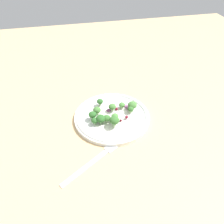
{
  "coord_description": "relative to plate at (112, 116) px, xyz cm",
  "views": [
    {
      "loc": [
        -12.94,
        -47.08,
        47.07
      ],
      "look_at": [
        -1.98,
        2.67,
        2.7
      ],
      "focal_mm": 35.22,
      "sensor_mm": 36.0,
      "label": 1
    }
  ],
  "objects": [
    {
      "name": "ground_plane",
      "position": [
        1.98,
        -2.67,
        -1.86
      ],
      "size": [
        180.0,
        180.0,
        2.0
      ],
      "primitive_type": "cube",
      "color": "tan"
    },
    {
      "name": "plate",
      "position": [
        0.0,
        0.0,
        0.0
      ],
      "size": [
        23.49,
        23.49,
        1.7
      ],
      "color": "white",
      "rests_on": "ground_plane"
    },
    {
      "name": "dressing_pool",
      "position": [
        -0.0,
        -0.0,
        0.44
      ],
      "size": [
        13.62,
        13.62,
        0.2
      ],
      "primitive_type": "cylinder",
      "color": "white",
      "rests_on": "plate"
    },
    {
      "name": "broccoli_floret_0",
      "position": [
        0.32,
        -2.86,
        2.26
      ],
      "size": [
        2.17,
        2.17,
        2.2
      ],
      "color": "#ADD18E",
      "rests_on": "plate"
    },
    {
      "name": "broccoli_floret_1",
      "position": [
        6.85,
        1.21,
        2.37
      ],
      "size": [
        2.91,
        2.91,
        2.95
      ],
      "color": "#8EB77A",
      "rests_on": "plate"
    },
    {
      "name": "broccoli_floret_2",
      "position": [
        3.83,
        2.61,
        1.87
      ],
      "size": [
        1.98,
        1.98,
        2.01
      ],
      "color": "#ADD18E",
      "rests_on": "plate"
    },
    {
      "name": "broccoli_floret_3",
      "position": [
        -4.02,
        -2.39,
        2.22
      ],
      "size": [
        2.85,
        2.85,
        2.89
      ],
      "color": "#8EB77A",
      "rests_on": "plate"
    },
    {
      "name": "broccoli_floret_4",
      "position": [
        -5.85,
        -2.46,
        1.87
      ],
      "size": [
        2.04,
        2.04,
        2.06
      ],
      "color": "#8EB77A",
      "rests_on": "plate"
    },
    {
      "name": "broccoli_floret_5",
      "position": [
        -4.38,
        1.89,
        1.83
      ],
      "size": [
        2.44,
        2.44,
        2.47
      ],
      "color": "#ADD18E",
      "rests_on": "plate"
    },
    {
      "name": "broccoli_floret_6",
      "position": [
        -2.77,
        5.68,
        2.04
      ],
      "size": [
        2.06,
        2.06,
        2.09
      ],
      "color": "#ADD18E",
      "rests_on": "plate"
    },
    {
      "name": "broccoli_floret_7",
      "position": [
        0.5,
        1.9,
        2.3
      ],
      "size": [
        2.33,
        2.33,
        2.36
      ],
      "color": "#9EC684",
      "rests_on": "plate"
    },
    {
      "name": "broccoli_floret_8",
      "position": [
        -0.39,
        -4.93,
        2.88
      ],
      "size": [
        2.89,
        2.89,
        2.93
      ],
      "color": "#9EC684",
      "rests_on": "plate"
    },
    {
      "name": "broccoli_floret_9",
      "position": [
        -2.16,
        -2.97,
        2.09
      ],
      "size": [
        2.25,
        2.25,
        2.28
      ],
      "color": "#ADD18E",
      "rests_on": "plate"
    },
    {
      "name": "broccoli_floret_10",
      "position": [
        -6.09,
        -0.5,
        2.31
      ],
      "size": [
        2.42,
        2.42,
        2.45
      ],
      "color": "#8EB77A",
      "rests_on": "plate"
    },
    {
      "name": "broccoli_floret_11",
      "position": [
        5.93,
        -0.1,
        2.07
      ],
      "size": [
        1.95,
        1.95,
        1.98
      ],
      "color": "#ADD18E",
      "rests_on": "plate"
    },
    {
      "name": "cranberry_0",
      "position": [
        3.94,
        -2.42,
        1.33
      ],
      "size": [
        0.96,
        0.96,
        0.96
      ],
      "primitive_type": "sphere",
      "color": "maroon",
      "rests_on": "plate"
    },
    {
      "name": "cranberry_1",
      "position": [
        2.12,
        -3.31,
        0.91
      ],
      "size": [
        0.73,
        0.73,
        0.73
      ],
      "primitive_type": "sphere",
      "color": "maroon",
      "rests_on": "plate"
    },
    {
      "name": "cranberry_2",
      "position": [
        0.38,
        -3.26,
        1.02
      ],
      "size": [
        0.85,
        0.85,
        0.85
      ],
      "primitive_type": "sphere",
      "color": "#4C0A14",
      "rests_on": "plate"
    },
    {
      "name": "cranberry_3",
      "position": [
        4.72,
        3.57,
        0.76
      ],
      "size": [
        0.74,
        0.74,
        0.74
      ],
      "primitive_type": "sphere",
      "color": "maroon",
      "rests_on": "plate"
    },
    {
      "name": "cranberry_4",
      "position": [
        2.09,
        2.2,
        0.88
      ],
      "size": [
        0.95,
        0.95,
        0.95
      ],
      "primitive_type": "sphere",
      "color": "maroon",
      "rests_on": "plate"
    },
    {
      "name": "onion_bit_0",
      "position": [
        5.54,
        1.9,
        1.05
      ],
      "size": [
        1.29,
        1.26,
        0.48
      ],
      "primitive_type": "cube",
      "rotation": [
        0.0,
        0.0,
        2.59
      ],
      "color": "#A35B93",
      "rests_on": "plate"
    },
    {
      "name": "onion_bit_1",
      "position": [
        -0.6,
        2.22,
        0.65
      ],
      "size": [
        1.57,
        1.55,
        0.5
      ],
      "primitive_type": "cube",
      "rotation": [
        0.0,
        0.0,
        0.53
      ],
      "color": "#843D75",
      "rests_on": "plate"
    },
    {
      "name": "onion_bit_2",
      "position": [
        5.27,
        3.18,
        0.72
      ],
      "size": [
        1.47,
        1.47,
        0.51
      ],
      "primitive_type": "cube",
      "rotation": [
        0.0,
        0.0,
        0.77
      ],
      "color": "#A35B93",
      "rests_on": "plate"
    },
    {
      "name": "fork",
      "position": [
        -8.0,
        -14.91,
        -0.61
      ],
      "size": [
        16.61,
        11.58,
        0.5
      ],
      "color": "silver",
      "rests_on": "ground_plane"
    }
  ]
}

